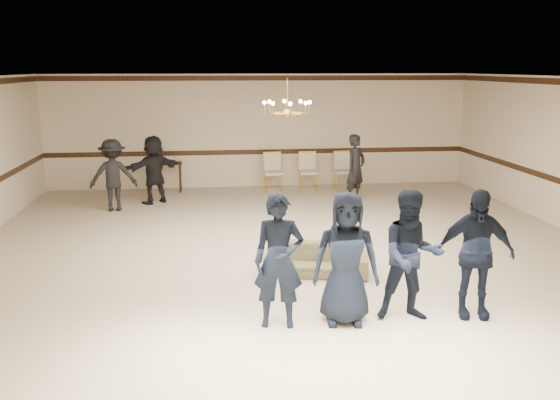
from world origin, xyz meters
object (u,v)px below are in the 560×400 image
at_px(boy_d, 475,254).
at_px(adult_left, 113,175).
at_px(adult_right, 356,168).
at_px(banquet_chair_mid, 308,172).
at_px(boy_b, 346,258).
at_px(settee, 316,259).
at_px(adult_mid, 154,169).
at_px(chandelier, 287,96).
at_px(boy_a, 279,261).
at_px(boy_c, 411,256).
at_px(console_table, 164,177).
at_px(banquet_chair_left, 273,172).
at_px(banquet_chair_right, 343,171).

height_order(boy_d, adult_left, boy_d).
bearing_deg(adult_left, adult_right, 176.45).
bearing_deg(banquet_chair_mid, boy_d, -85.67).
distance_m(boy_b, settee, 2.06).
relative_size(boy_d, adult_right, 1.05).
bearing_deg(adult_mid, chandelier, 89.77).
bearing_deg(banquet_chair_mid, boy_a, -102.86).
bearing_deg(boy_c, boy_a, -174.21).
height_order(boy_d, console_table, boy_d).
xyz_separation_m(adult_mid, banquet_chair_left, (3.15, 1.18, -0.34)).
bearing_deg(boy_d, banquet_chair_left, 112.76).
distance_m(boy_a, banquet_chair_left, 8.95).
xyz_separation_m(adult_mid, banquet_chair_mid, (4.15, 1.18, -0.34)).
bearing_deg(adult_right, boy_b, -142.86).
distance_m(adult_left, banquet_chair_left, 4.48).
bearing_deg(adult_mid, boy_d, 87.88).
bearing_deg(banquet_chair_left, adult_right, -42.77).
bearing_deg(boy_b, boy_d, 7.99).
distance_m(adult_right, console_table, 5.28).
bearing_deg(chandelier, adult_left, 137.63).
distance_m(boy_d, console_table, 10.31).
height_order(adult_left, banquet_chair_right, adult_left).
bearing_deg(banquet_chair_mid, chandelier, -104.73).
bearing_deg(boy_a, adult_right, 76.71).
bearing_deg(banquet_chair_left, boy_c, -87.84).
relative_size(boy_a, adult_right, 1.05).
bearing_deg(chandelier, banquet_chair_right, 66.51).
relative_size(boy_a, boy_d, 1.00).
distance_m(boy_d, adult_left, 9.14).
relative_size(boy_b, boy_c, 1.00).
xyz_separation_m(settee, banquet_chair_mid, (1.02, 6.94, 0.27)).
height_order(boy_a, settee, boy_a).
distance_m(boy_c, adult_right, 7.39).
relative_size(boy_d, console_table, 1.84).
height_order(boy_b, settee, boy_b).
xyz_separation_m(boy_b, boy_c, (0.90, 0.00, 0.00)).
xyz_separation_m(settee, adult_mid, (-3.13, 5.76, 0.61)).
height_order(boy_a, adult_right, boy_a).
bearing_deg(settee, adult_mid, 132.47).
bearing_deg(boy_b, adult_mid, 120.29).
bearing_deg(adult_left, boy_b, 113.67).
bearing_deg(adult_right, adult_mid, 137.49).
distance_m(boy_c, boy_d, 0.90).
height_order(chandelier, boy_a, chandelier).
relative_size(boy_a, settee, 1.05).
height_order(settee, adult_left, adult_left).
height_order(boy_c, banquet_chair_left, boy_c).
height_order(boy_a, adult_mid, boy_a).
relative_size(boy_a, banquet_chair_right, 1.74).
xyz_separation_m(boy_d, banquet_chair_mid, (-0.82, 8.90, -0.38)).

